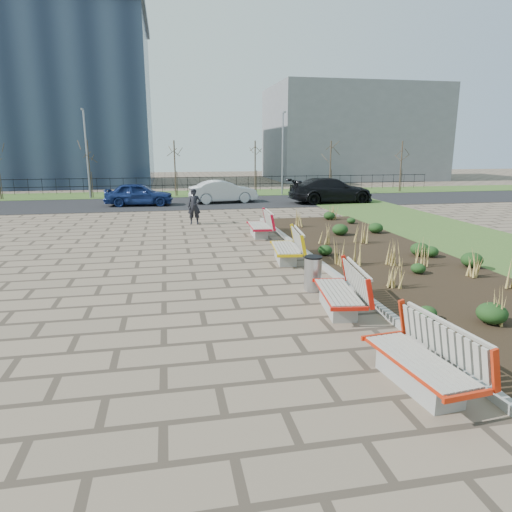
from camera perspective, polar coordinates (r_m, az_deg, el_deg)
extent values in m
plane|color=#6F5E4C|center=(8.83, -5.95, -10.64)|extent=(120.00, 120.00, 0.00)
cube|color=black|center=(15.17, 16.39, -0.58)|extent=(4.50, 18.00, 0.10)
cube|color=gray|center=(14.26, 8.04, -0.94)|extent=(0.16, 18.00, 0.15)
cube|color=#33511E|center=(36.22, -10.01, 7.65)|extent=(80.00, 5.00, 0.04)
cube|color=black|center=(30.26, -9.76, 6.51)|extent=(80.00, 7.00, 0.02)
cylinder|color=#B2B2B7|center=(11.75, 7.12, -2.22)|extent=(0.44, 0.44, 0.88)
imported|color=black|center=(21.85, -7.73, 6.15)|extent=(0.66, 0.47, 1.69)
imported|color=navy|center=(29.49, -14.43, 7.51)|extent=(4.25, 1.92, 1.41)
imported|color=#B8BDC1|center=(30.19, -4.11, 8.05)|extent=(4.52, 2.10, 1.44)
imported|color=black|center=(30.44, 9.35, 8.11)|extent=(5.67, 2.60, 1.61)
cube|color=slate|center=(54.15, 11.81, 14.73)|extent=(18.00, 12.00, 10.00)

